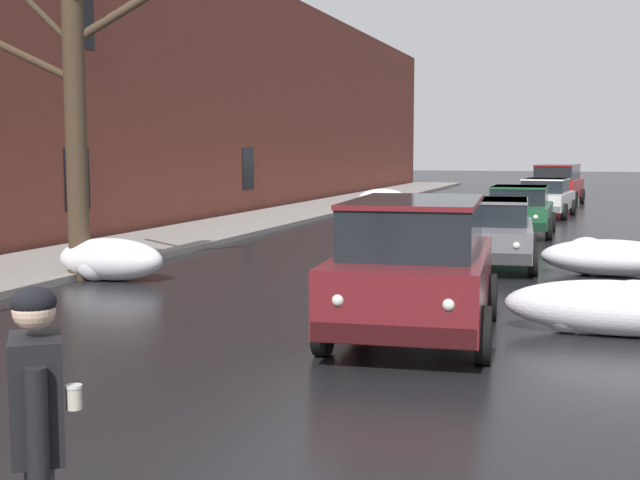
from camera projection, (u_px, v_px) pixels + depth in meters
The scene contains 14 objects.
left_sidewalk_slab at pixel (187, 235), 23.88m from camera, with size 3.30×80.00×0.13m, color gray.
brick_townhouse_facade at pixel (116, 76), 24.07m from camera, with size 0.63×80.00×9.10m.
snow_bank_near_corner_left at pixel (383, 200), 34.60m from camera, with size 2.08×1.12×0.90m.
snow_bank_along_left_kerb at pixel (612, 308), 11.28m from camera, with size 2.91×0.91×0.75m.
snow_bank_mid_block_left at pixel (109, 260), 16.05m from camera, with size 2.15×0.96×0.80m.
snow_bank_near_corner_right at pixel (607, 258), 16.65m from camera, with size 2.71×1.33×0.75m.
bare_tree_second_along_sidewalk at pixel (73, 112), 15.88m from camera, with size 3.24×1.86×6.16m.
suv_maroon_approaching_near_lane at pixel (415, 262), 11.16m from camera, with size 2.35×4.39×1.82m.
sedan_grey_parked_kerbside_close at pixel (490, 231), 18.04m from camera, with size 2.22×4.34×1.42m.
sedan_green_parked_kerbside_mid at pixel (519, 209), 24.65m from camera, with size 2.04×4.04×1.42m.
sedan_white_parked_far_down_block at pixel (545, 197), 31.31m from camera, with size 2.21×4.29×1.42m.
suv_red_queued_behind_truck at pixel (557, 183), 38.24m from camera, with size 2.42×4.66×1.82m.
sedan_darkblue_at_far_intersection at pixel (558, 183), 44.66m from camera, with size 2.09×4.27×1.42m.
pedestrian_with_coffee at pixel (38, 424), 4.41m from camera, with size 0.53×0.57×1.76m.
Camera 1 is at (4.18, -3.44, 2.45)m, focal length 47.59 mm.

